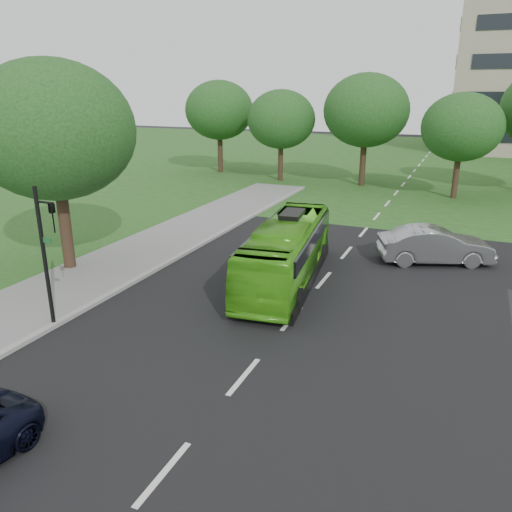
# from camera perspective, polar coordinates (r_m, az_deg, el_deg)

# --- Properties ---
(ground) EXTENTS (160.00, 160.00, 0.00)m
(ground) POSITION_cam_1_polar(r_m,az_deg,el_deg) (15.83, 1.66, -10.10)
(ground) COLOR black
(ground) RESTS_ON ground
(street_surfaces) EXTENTS (120.00, 120.00, 0.15)m
(street_surfaces) POSITION_cam_1_polar(r_m,az_deg,el_deg) (36.88, 14.39, 6.15)
(street_surfaces) COLOR black
(street_surfaces) RESTS_ON ground
(tree_park_a) EXTENTS (5.71, 5.71, 7.59)m
(tree_park_a) POSITION_cam_1_polar(r_m,az_deg,el_deg) (43.42, 2.89, 15.32)
(tree_park_a) COLOR black
(tree_park_a) RESTS_ON ground
(tree_park_b) EXTENTS (6.74, 6.74, 8.84)m
(tree_park_b) POSITION_cam_1_polar(r_m,az_deg,el_deg) (41.95, 12.49, 15.92)
(tree_park_b) COLOR black
(tree_park_b) RESTS_ON ground
(tree_park_c) EXTENTS (5.58, 5.58, 7.42)m
(tree_park_c) POSITION_cam_1_polar(r_m,az_deg,el_deg) (38.82, 22.48, 13.43)
(tree_park_c) COLOR black
(tree_park_c) RESTS_ON ground
(tree_park_f) EXTENTS (6.29, 6.29, 8.40)m
(tree_park_f) POSITION_cam_1_polar(r_m,az_deg,el_deg) (48.11, -4.22, 16.27)
(tree_park_f) COLOR black
(tree_park_f) RESTS_ON ground
(tree_side_near) EXTENTS (6.63, 6.63, 8.82)m
(tree_side_near) POSITION_cam_1_polar(r_m,az_deg,el_deg) (22.37, -22.16, 13.12)
(tree_side_near) COLOR black
(tree_side_near) RESTS_ON ground
(bus) EXTENTS (3.29, 9.34, 2.55)m
(bus) POSITION_cam_1_polar(r_m,az_deg,el_deg) (20.42, 3.54, 0.50)
(bus) COLOR #4DB81C
(bus) RESTS_ON ground
(sedan) EXTENTS (5.32, 3.43, 1.66)m
(sedan) POSITION_cam_1_polar(r_m,az_deg,el_deg) (24.12, 19.78, 1.15)
(sedan) COLOR #98989C
(sedan) RESTS_ON ground
(traffic_light) EXTENTS (0.76, 0.19, 4.75)m
(traffic_light) POSITION_cam_1_polar(r_m,az_deg,el_deg) (17.23, -22.83, 0.90)
(traffic_light) COLOR black
(traffic_light) RESTS_ON ground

